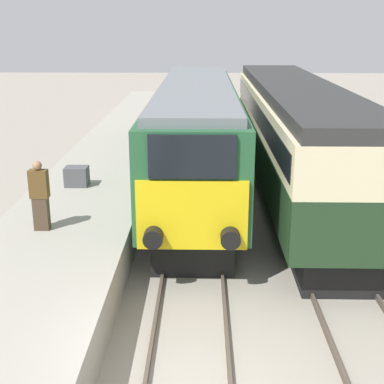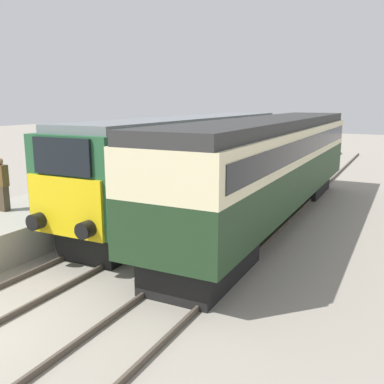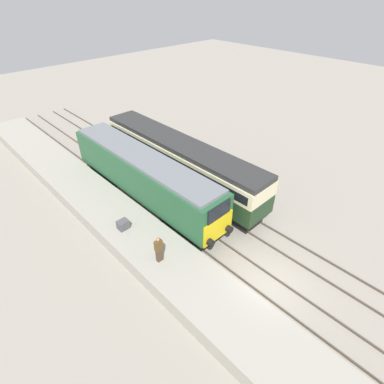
{
  "view_description": "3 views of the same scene",
  "coord_description": "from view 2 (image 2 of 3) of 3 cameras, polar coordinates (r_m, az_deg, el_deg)",
  "views": [
    {
      "loc": [
        0.22,
        -7.21,
        5.87
      ],
      "look_at": [
        0.0,
        3.93,
        2.33
      ],
      "focal_mm": 50.0,
      "sensor_mm": 36.0,
      "label": 1
    },
    {
      "loc": [
        7.91,
        -4.31,
        4.52
      ],
      "look_at": [
        1.7,
        7.93,
        1.6
      ],
      "focal_mm": 40.0,
      "sensor_mm": 36.0,
      "label": 2
    },
    {
      "loc": [
        -10.45,
        -4.71,
        14.11
      ],
      "look_at": [
        1.7,
        7.93,
        1.6
      ],
      "focal_mm": 28.0,
      "sensor_mm": 36.0,
      "label": 3
    }
  ],
  "objects": [
    {
      "name": "rails_far_track",
      "position": [
        11.27,
        0.99,
        -11.26
      ],
      "size": [
        1.5,
        60.0,
        0.14
      ],
      "color": "#4C4238",
      "rests_on": "ground_plane"
    },
    {
      "name": "locomotive",
      "position": [
        17.71,
        0.11,
        4.47
      ],
      "size": [
        2.7,
        15.35,
        3.91
      ],
      "color": "black",
      "rests_on": "ground_plane"
    },
    {
      "name": "rails_near_track",
      "position": [
        13.01,
        -12.75,
        -8.31
      ],
      "size": [
        1.51,
        60.0,
        0.14
      ],
      "color": "#4C4238",
      "rests_on": "ground_plane"
    },
    {
      "name": "passenger_carriage",
      "position": [
        16.24,
        10.56,
        4.18
      ],
      "size": [
        2.75,
        16.19,
        3.92
      ],
      "color": "black",
      "rests_on": "ground_plane"
    },
    {
      "name": "luggage_crate",
      "position": [
        17.71,
        -14.59,
        1.19
      ],
      "size": [
        0.7,
        0.56,
        0.6
      ],
      "color": "#4C4C51",
      "rests_on": "platform_left"
    },
    {
      "name": "platform_left",
      "position": [
        17.13,
        -14.98,
        -1.95
      ],
      "size": [
        3.5,
        50.0,
        1.02
      ],
      "color": "#9E998C",
      "rests_on": "ground_plane"
    },
    {
      "name": "person_on_platform",
      "position": [
        15.1,
        -24.04,
        0.89
      ],
      "size": [
        0.44,
        0.26,
        1.74
      ],
      "color": "#473828",
      "rests_on": "platform_left"
    }
  ]
}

